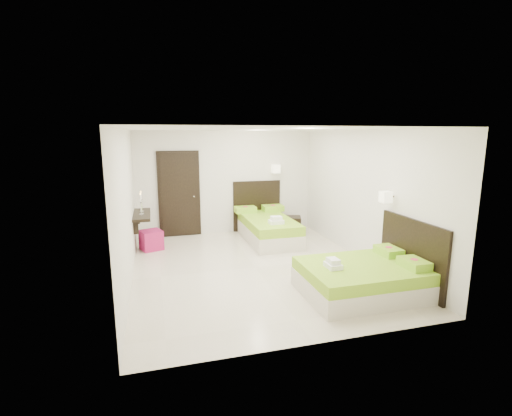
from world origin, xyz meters
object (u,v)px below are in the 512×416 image
object	(u,v)px
bed_single	(267,226)
ottoman	(151,240)
bed_double	(366,276)
nightstand	(291,225)

from	to	relation	value
bed_single	ottoman	bearing A→B (deg)	-178.23
bed_double	nightstand	size ratio (longest dim) A/B	3.70
bed_single	nightstand	xyz separation A→B (m)	(0.73, 0.33, -0.10)
nightstand	ottoman	world-z (taller)	nightstand
nightstand	ottoman	size ratio (longest dim) A/B	1.17
bed_double	nightstand	xyz separation A→B (m)	(0.13, 3.72, -0.05)
bed_double	ottoman	distance (m)	4.68
ottoman	bed_double	bearing A→B (deg)	-44.97
nightstand	bed_single	bearing A→B (deg)	-136.77
bed_double	ottoman	xyz separation A→B (m)	(-3.31, 3.31, -0.06)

